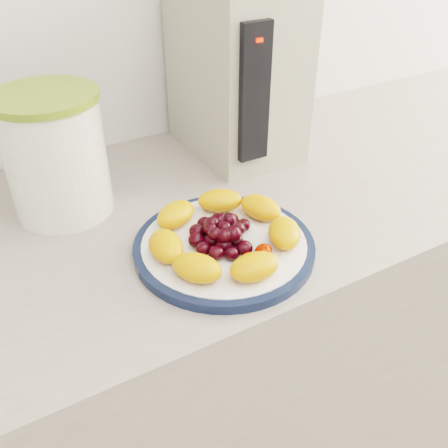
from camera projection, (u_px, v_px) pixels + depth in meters
counter at (201, 369)px, 1.14m from camera, size 3.50×0.60×0.90m
cabinet_face at (202, 378)px, 1.15m from camera, size 3.48×0.58×0.84m
plate_rim at (224, 247)px, 0.76m from camera, size 0.28×0.28×0.01m
plate_face at (224, 246)px, 0.76m from camera, size 0.25×0.25×0.02m
canister at (56, 158)px, 0.81m from camera, size 0.18×0.18×0.19m
canister_lid at (43, 97)px, 0.75m from camera, size 0.19×0.19×0.01m
appliance_body at (236, 71)px, 0.97m from camera, size 0.19×0.26×0.32m
appliance_panel at (254, 94)px, 0.85m from camera, size 0.06×0.02×0.24m
appliance_led at (259, 40)px, 0.79m from camera, size 0.01×0.01×0.01m
fruit_plate at (223, 233)px, 0.75m from camera, size 0.24×0.24×0.04m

